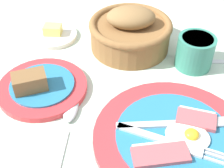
{
  "coord_description": "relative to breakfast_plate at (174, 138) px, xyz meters",
  "views": [
    {
      "loc": [
        0.08,
        -0.31,
        0.41
      ],
      "look_at": [
        -0.05,
        0.11,
        0.02
      ],
      "focal_mm": 50.0,
      "sensor_mm": 36.0,
      "label": 1
    }
  ],
  "objects": [
    {
      "name": "breakfast_plate",
      "position": [
        0.0,
        0.0,
        0.0
      ],
      "size": [
        0.27,
        0.27,
        0.03
      ],
      "color": "red",
      "rests_on": "ground_plane"
    },
    {
      "name": "butter_dish",
      "position": [
        -0.32,
        0.23,
        -0.0
      ],
      "size": [
        0.11,
        0.11,
        0.03
      ],
      "color": "silver",
      "rests_on": "ground_plane"
    },
    {
      "name": "bread_basket",
      "position": [
        -0.14,
        0.24,
        0.03
      ],
      "size": [
        0.18,
        0.18,
        0.1
      ],
      "color": "brown",
      "rests_on": "ground_plane"
    },
    {
      "name": "bread_plate",
      "position": [
        -0.26,
        0.05,
        0.0
      ],
      "size": [
        0.17,
        0.17,
        0.05
      ],
      "color": "red",
      "rests_on": "ground_plane"
    },
    {
      "name": "teaspoon_by_saucer",
      "position": [
        -0.18,
        -0.01,
        -0.0
      ],
      "size": [
        0.06,
        0.19,
        0.01
      ],
      "rotation": [
        0.0,
        0.0,
        1.77
      ],
      "color": "silver",
      "rests_on": "ground_plane"
    },
    {
      "name": "ground_plane",
      "position": [
        -0.09,
        -0.03,
        -0.01
      ],
      "size": [
        3.0,
        3.0,
        0.0
      ],
      "primitive_type": "plane",
      "color": "#B7CCB7"
    },
    {
      "name": "sugar_cup",
      "position": [
        0.01,
        0.21,
        0.03
      ],
      "size": [
        0.08,
        0.08,
        0.07
      ],
      "color": "#337F6B",
      "rests_on": "ground_plane"
    }
  ]
}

